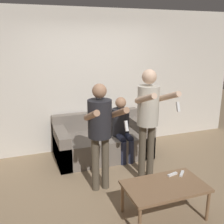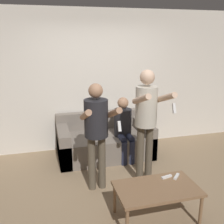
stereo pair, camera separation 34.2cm
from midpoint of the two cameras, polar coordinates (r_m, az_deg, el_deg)
The scene contains 9 objects.
ground_plane at distance 4.10m, azimuth 4.43°, elevation -16.05°, with size 14.00×14.00×0.00m, color #937A5B.
wall_back at distance 5.16m, azimuth -1.47°, elevation 6.79°, with size 6.40×0.06×2.70m.
couch at distance 4.99m, azimuth 0.28°, elevation -6.47°, with size 1.73×0.94×0.76m.
person_standing_left at distance 3.64m, azimuth -0.70°, elevation -3.01°, with size 0.45×0.70×1.58m.
person_standing_right at distance 3.85m, azimuth 10.04°, elevation -0.59°, with size 0.44×0.68×1.74m.
person_seated at distance 4.75m, azimuth 4.63°, elevation -3.06°, with size 0.32×0.53×1.14m.
coffee_table at distance 3.36m, azimuth 12.75°, elevation -16.36°, with size 0.99×0.59×0.44m.
remote_near at distance 3.60m, azimuth 16.62°, elevation -13.34°, with size 0.13×0.13×0.02m.
remote_far at distance 3.55m, azimuth 14.60°, elevation -13.55°, with size 0.15×0.07×0.02m.
Camera 2 is at (-1.03, -3.32, 2.17)m, focal length 42.00 mm.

